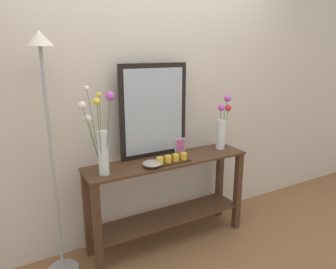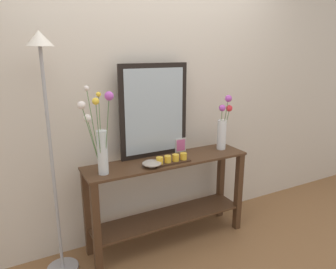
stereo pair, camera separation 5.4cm
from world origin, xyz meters
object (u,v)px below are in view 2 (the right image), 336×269
decorative_bowl (152,163)px  floor_lamp (48,119)px  console_table (168,191)px  picture_frame_small (181,145)px  vase_right (223,127)px  mirror_leaning (154,111)px  tall_vase_left (100,138)px  candle_tray (172,160)px

decorative_bowl → floor_lamp: floor_lamp is taller
console_table → picture_frame_small: size_ratio=11.17×
vase_right → picture_frame_small: (-0.38, 0.11, -0.15)m
mirror_leaning → picture_frame_small: size_ratio=6.21×
console_table → tall_vase_left: size_ratio=2.21×
tall_vase_left → vase_right: tall_vase_left is taller
tall_vase_left → decorative_bowl: bearing=-5.3°
tall_vase_left → candle_tray: tall_vase_left is taller
tall_vase_left → decorative_bowl: tall_vase_left is taller
mirror_leaning → candle_tray: 0.44m
floor_lamp → candle_tray: bearing=-7.9°
console_table → mirror_leaning: (-0.06, 0.14, 0.69)m
tall_vase_left → floor_lamp: floor_lamp is taller
console_table → picture_frame_small: 0.43m
mirror_leaning → candle_tray: bearing=-79.0°
tall_vase_left → picture_frame_small: bearing=12.8°
picture_frame_small → floor_lamp: floor_lamp is taller
mirror_leaning → candle_tray: mirror_leaning is taller
vase_right → decorative_bowl: size_ratio=3.25×
floor_lamp → tall_vase_left: bearing=-14.9°
mirror_leaning → console_table: bearing=-68.6°
candle_tray → decorative_bowl: candle_tray is taller
picture_frame_small → decorative_bowl: size_ratio=0.82×
vase_right → decorative_bowl: bearing=-172.3°
picture_frame_small → tall_vase_left: bearing=-167.2°
picture_frame_small → vase_right: bearing=-15.8°
tall_vase_left → picture_frame_small: size_ratio=5.06×
vase_right → candle_tray: size_ratio=1.59×
console_table → mirror_leaning: size_ratio=1.80×
candle_tray → floor_lamp: size_ratio=0.18×
mirror_leaning → picture_frame_small: mirror_leaning is taller
mirror_leaning → tall_vase_left: 0.58m
console_table → candle_tray: (-0.01, -0.09, 0.32)m
console_table → mirror_leaning: 0.71m
picture_frame_small → floor_lamp: (-1.11, -0.09, 0.37)m
console_table → vase_right: 0.77m
picture_frame_small → mirror_leaning: bearing=176.2°
console_table → picture_frame_small: picture_frame_small is taller
tall_vase_left → picture_frame_small: tall_vase_left is taller
console_table → floor_lamp: bearing=177.7°
tall_vase_left → vase_right: (1.17, 0.07, -0.07)m
tall_vase_left → candle_tray: bearing=-3.7°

